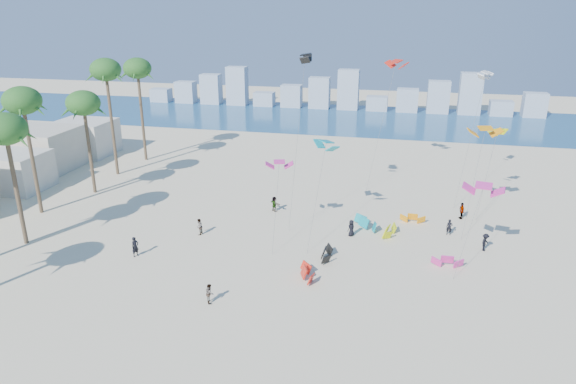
# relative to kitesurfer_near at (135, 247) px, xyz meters

# --- Properties ---
(ground) EXTENTS (220.00, 220.00, 0.00)m
(ground) POSITION_rel_kitesurfer_near_xyz_m (9.26, -8.79, -0.92)
(ground) COLOR beige
(ground) RESTS_ON ground
(ocean) EXTENTS (220.00, 220.00, 0.00)m
(ocean) POSITION_rel_kitesurfer_near_xyz_m (9.26, 63.21, -0.92)
(ocean) COLOR navy
(ocean) RESTS_ON ground
(kitesurfer_near) EXTENTS (0.71, 0.80, 1.84)m
(kitesurfer_near) POSITION_rel_kitesurfer_near_xyz_m (0.00, 0.00, 0.00)
(kitesurfer_near) COLOR black
(kitesurfer_near) RESTS_ON ground
(kitesurfer_mid) EXTENTS (0.88, 0.93, 1.53)m
(kitesurfer_mid) POSITION_rel_kitesurfer_near_xyz_m (9.14, -5.69, -0.16)
(kitesurfer_mid) COLOR gray
(kitesurfer_mid) RESTS_ON ground
(kitesurfers_far) EXTENTS (27.50, 10.73, 1.78)m
(kitesurfers_far) POSITION_rel_kitesurfer_near_xyz_m (18.86, 10.31, -0.09)
(kitesurfers_far) COLOR black
(kitesurfers_far) RESTS_ON ground
(grounded_kites) EXTENTS (14.07, 16.13, 1.06)m
(grounded_kites) POSITION_rel_kitesurfer_near_xyz_m (20.13, 6.71, -0.46)
(grounded_kites) COLOR red
(grounded_kites) RESTS_ON ground
(flying_kites) EXTENTS (30.42, 33.48, 17.28)m
(flying_kites) POSITION_rel_kitesurfer_near_xyz_m (23.80, 14.17, 10.00)
(flying_kites) COLOR #D52F93
(flying_kites) RESTS_ON ground
(palm_row) EXTENTS (8.13, 44.80, 14.99)m
(palm_row) POSITION_rel_kitesurfer_near_xyz_m (-13.09, 7.39, 10.70)
(palm_row) COLOR brown
(palm_row) RESTS_ON ground
(distant_skyline) EXTENTS (85.00, 3.00, 8.40)m
(distant_skyline) POSITION_rel_kitesurfer_near_xyz_m (8.07, 73.21, 2.17)
(distant_skyline) COLOR #9EADBF
(distant_skyline) RESTS_ON ground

